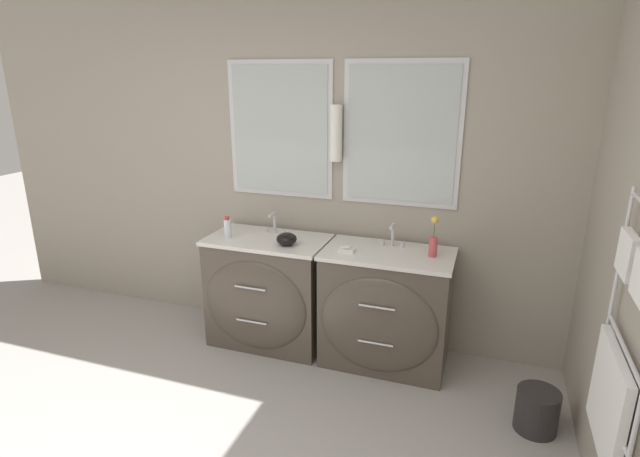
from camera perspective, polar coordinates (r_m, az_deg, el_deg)
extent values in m
cube|color=#9E9384|center=(3.79, -2.39, 6.75)|extent=(5.56, 0.06, 2.60)
cube|color=silver|center=(3.77, -4.57, 11.17)|extent=(0.82, 0.01, 0.99)
cube|color=#B2BCBA|center=(3.76, -4.64, 11.16)|extent=(0.75, 0.01, 0.92)
cube|color=silver|center=(3.50, 9.27, 10.54)|extent=(0.82, 0.01, 0.99)
cube|color=#B2BCBA|center=(3.49, 9.24, 10.52)|extent=(0.75, 0.01, 0.92)
cylinder|color=white|center=(3.56, 1.83, 10.85)|extent=(0.09, 0.09, 0.39)
cube|color=silver|center=(3.61, 2.10, 10.94)|extent=(0.05, 0.02, 0.08)
cylinder|color=silver|center=(2.60, 30.67, -5.68)|extent=(0.02, 0.02, 0.91)
cylinder|color=silver|center=(2.28, 32.56, -5.23)|extent=(0.02, 0.60, 0.02)
cylinder|color=silver|center=(2.39, 31.44, -11.54)|extent=(0.02, 0.60, 0.02)
cylinder|color=silver|center=(2.53, 30.39, -17.22)|extent=(0.02, 0.60, 0.02)
cube|color=white|center=(2.51, 30.08, -16.64)|extent=(0.04, 0.51, 0.45)
cube|color=white|center=(2.38, 31.73, -2.55)|extent=(0.04, 0.21, 0.18)
cube|color=#4C4238|center=(3.84, -5.82, -7.25)|extent=(0.86, 0.49, 0.81)
ellipsoid|color=#4C4238|center=(3.64, -7.44, -8.73)|extent=(0.79, 0.11, 0.68)
cube|color=silver|center=(3.68, -6.02, -1.31)|extent=(0.88, 0.51, 0.03)
ellipsoid|color=white|center=(3.67, -6.17, -1.67)|extent=(0.41, 0.36, 0.06)
cylinder|color=silver|center=(3.52, -8.01, -6.79)|extent=(0.24, 0.01, 0.01)
cylinder|color=silver|center=(3.63, -7.83, -10.52)|extent=(0.24, 0.01, 0.01)
cube|color=#4C4238|center=(3.58, 7.53, -9.21)|extent=(0.86, 0.49, 0.81)
ellipsoid|color=#4C4238|center=(3.37, 6.65, -10.98)|extent=(0.79, 0.11, 0.68)
cube|color=silver|center=(3.41, 7.80, -2.90)|extent=(0.88, 0.51, 0.03)
ellipsoid|color=white|center=(3.40, 7.71, -3.30)|extent=(0.41, 0.36, 0.06)
cylinder|color=silver|center=(3.24, 6.50, -8.96)|extent=(0.24, 0.01, 0.01)
cylinder|color=silver|center=(3.36, 6.35, -12.93)|extent=(0.24, 0.01, 0.01)
cylinder|color=silver|center=(3.77, -5.21, 0.70)|extent=(0.02, 0.02, 0.16)
cylinder|color=silver|center=(3.71, -5.53, 1.56)|extent=(0.02, 0.09, 0.02)
cylinder|color=silver|center=(3.82, -6.15, -0.13)|extent=(0.03, 0.03, 0.04)
cylinder|color=silver|center=(3.76, -4.21, -0.34)|extent=(0.03, 0.03, 0.04)
cylinder|color=silver|center=(3.51, 8.31, -0.70)|extent=(0.02, 0.02, 0.16)
cylinder|color=silver|center=(3.44, 8.22, 0.21)|extent=(0.02, 0.09, 0.02)
cylinder|color=silver|center=(3.54, 7.16, -1.57)|extent=(0.03, 0.03, 0.04)
cylinder|color=silver|center=(3.52, 9.39, -1.81)|extent=(0.03, 0.03, 0.04)
cylinder|color=silver|center=(3.71, -10.52, -0.02)|extent=(0.05, 0.05, 0.14)
cylinder|color=red|center=(3.69, -10.59, 1.19)|extent=(0.03, 0.03, 0.02)
ellipsoid|color=black|center=(3.51, -3.84, -1.21)|extent=(0.15, 0.15, 0.09)
cylinder|color=#CC4C51|center=(3.36, 12.79, -2.06)|extent=(0.06, 0.06, 0.13)
cylinder|color=#477238|center=(3.32, 12.93, -0.03)|extent=(0.01, 0.01, 0.12)
sphere|color=#E5BF47|center=(3.31, 13.00, 0.95)|extent=(0.05, 0.05, 0.05)
cube|color=white|center=(3.38, 3.08, -2.48)|extent=(0.11, 0.07, 0.02)
ellipsoid|color=#F2E5CC|center=(3.37, 3.08, -2.13)|extent=(0.06, 0.04, 0.02)
cylinder|color=#282626|center=(3.33, 23.54, -18.52)|extent=(0.24, 0.24, 0.25)
torus|color=#282626|center=(3.26, 23.80, -16.78)|extent=(0.25, 0.25, 0.01)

